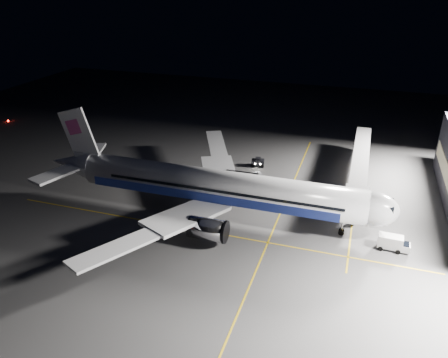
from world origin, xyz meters
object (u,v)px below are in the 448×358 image
at_px(service_truck, 393,243).
at_px(safety_cone_a, 196,195).
at_px(baggage_tug, 258,162).
at_px(airliner, 213,186).
at_px(jet_bridge, 360,165).
at_px(safety_cone_c, 225,202).
at_px(safety_cone_b, 243,200).

distance_m(service_truck, safety_cone_a, 34.84).
xyz_separation_m(baggage_tug, safety_cone_a, (-7.38, -17.22, -0.59)).
xyz_separation_m(airliner, service_truck, (29.19, -2.02, -3.92)).
distance_m(jet_bridge, safety_cone_a, 31.33).
relative_size(safety_cone_a, safety_cone_c, 1.00).
relative_size(baggage_tug, safety_cone_c, 4.99).
bearing_deg(jet_bridge, service_truck, -73.07).
relative_size(baggage_tug, safety_cone_a, 4.99).
xyz_separation_m(service_truck, safety_cone_b, (-25.36, 7.71, -0.93)).
relative_size(jet_bridge, baggage_tug, 11.51).
bearing_deg(service_truck, safety_cone_a, 171.10).
relative_size(jet_bridge, safety_cone_a, 57.51).
height_order(service_truck, safety_cone_c, service_truck).
bearing_deg(safety_cone_a, baggage_tug, 66.79).
bearing_deg(safety_cone_a, jet_bridge, 25.34).
xyz_separation_m(jet_bridge, service_truck, (6.11, -20.07, -3.33)).
height_order(safety_cone_a, safety_cone_c, same).
relative_size(safety_cone_a, safety_cone_b, 0.94).
height_order(service_truck, safety_cone_a, service_truck).
bearing_deg(baggage_tug, safety_cone_c, -105.81).
relative_size(airliner, service_truck, 13.24).
xyz_separation_m(airliner, safety_cone_a, (-4.97, 4.77, -4.86)).
bearing_deg(baggage_tug, service_truck, -52.62).
distance_m(safety_cone_a, safety_cone_b, 8.84).
xyz_separation_m(service_truck, safety_cone_a, (-34.16, 6.79, -0.95)).
bearing_deg(safety_cone_a, airliner, -43.83).
height_order(baggage_tug, safety_cone_b, baggage_tug).
bearing_deg(baggage_tug, jet_bridge, -21.53).
distance_m(jet_bridge, safety_cone_c, 26.67).
xyz_separation_m(service_truck, safety_cone_c, (-28.37, 6.02, -0.95)).
relative_size(airliner, safety_cone_a, 102.77).
xyz_separation_m(airliner, jet_bridge, (23.08, 18.06, -0.58)).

